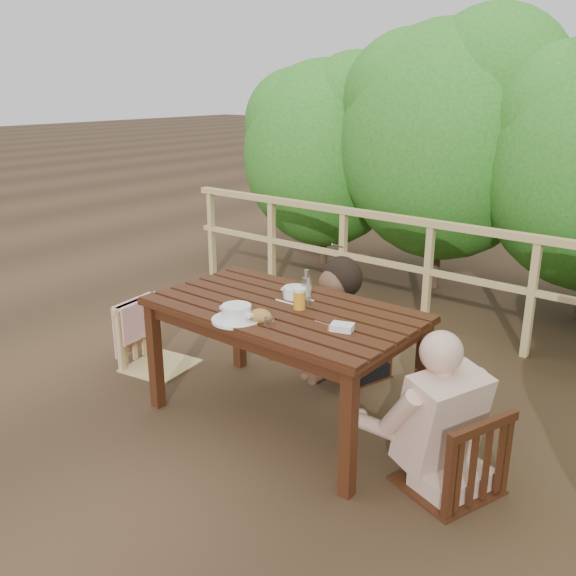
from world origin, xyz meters
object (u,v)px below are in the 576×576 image
Objects in this scene: chair_right at (453,410)px; bottle at (306,289)px; soup_near at (237,313)px; soup_far at (295,293)px; chair_far at (358,324)px; butter_tub at (342,329)px; woman at (361,283)px; bread_roll at (261,316)px; tumbler at (269,323)px; table at (283,365)px; beer_glass at (299,300)px; diner_right at (463,370)px; chair_left at (157,308)px.

chair_right is 3.78× the size of bottle.
soup_far is at bearing 86.08° from soup_near.
butter_tub is (0.50, -0.96, 0.40)m from chair_far.
woman is at bearing 97.16° from bottle.
chair_far is at bearing 91.92° from bread_roll.
chair_far is 1.15m from butter_tub.
bottle reaches higher than butter_tub.
soup_near is 4.34× the size of tumbler.
beer_glass reaches higher than table.
diner_right is 11.29× the size of butter_tub.
tumbler is at bearing -168.88° from butter_tub.
bottle is at bearing -95.66° from chair_left.
bottle is at bearing 80.24° from bread_roll.
table is at bearing -70.93° from chair_right.
soup_near is at bearing -117.15° from beer_glass.
butter_tub is (-0.65, -0.10, 0.33)m from chair_right.
butter_tub is at bearing 29.64° from tumbler.
bread_roll is at bearing -178.65° from butter_tub.
chair_left is at bearing -179.10° from beer_glass.
diner_right is (1.20, -0.00, 0.33)m from table.
chair_right is at bearing 16.89° from tumbler.
chair_far is 11.94× the size of tumbler.
chair_left is 1.02× the size of chair_right.
tumbler reaches higher than chair_far.
beer_glass is (0.15, -0.15, 0.03)m from soup_far.
woman is at bearing 85.44° from soup_far.
bottle is 1.99× the size of butter_tub.
soup_near is 0.52m from soup_far.
chair_left is 6.51× the size of beer_glass.
diner_right is 1.32m from soup_near.
table is at bearing -142.51° from bottle.
chair_right is (1.15, -0.86, 0.07)m from chair_far.
butter_tub is at bearing -11.22° from table.
bread_roll is at bearing -111.02° from chair_left.
bottle is at bearing 37.49° from table.
chair_left is 0.68× the size of diner_right.
woman is 5.73× the size of bottle.
table is at bearing -99.38° from chair_left.
diner_right is at bearing 13.22° from bread_roll.
chair_right is 1.11m from tumbler.
chair_far is at bearing -65.19° from chair_left.
chair_right reaches higher than tumbler.
soup_near is at bearing -55.64° from chair_right.
bottle is (0.12, 0.09, 0.52)m from table.
woman is at bearing 96.38° from beer_glass.
chair_left is at bearing 168.21° from bread_roll.
beer_glass is at bearing 12.30° from table.
tumbler is at bearing -54.03° from chair_right.
chair_left is 1.37m from bread_roll.
woman is at bearing 72.46° from diner_right.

